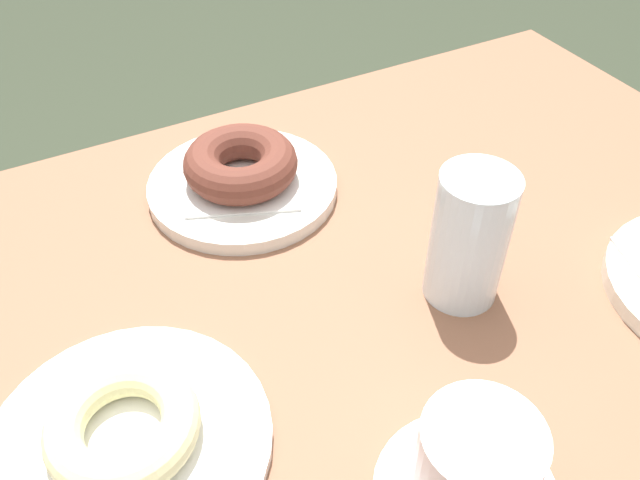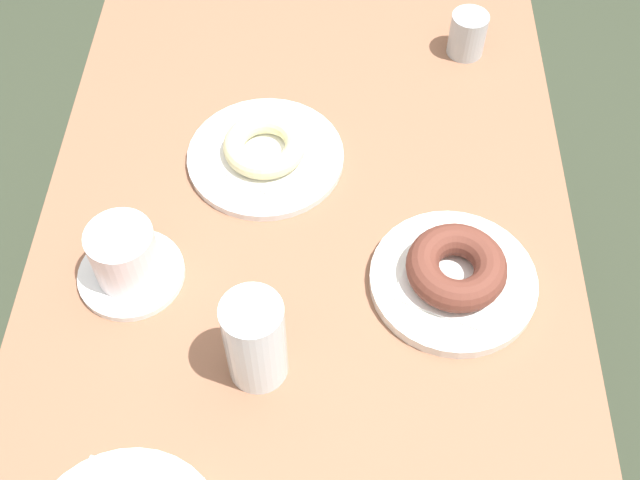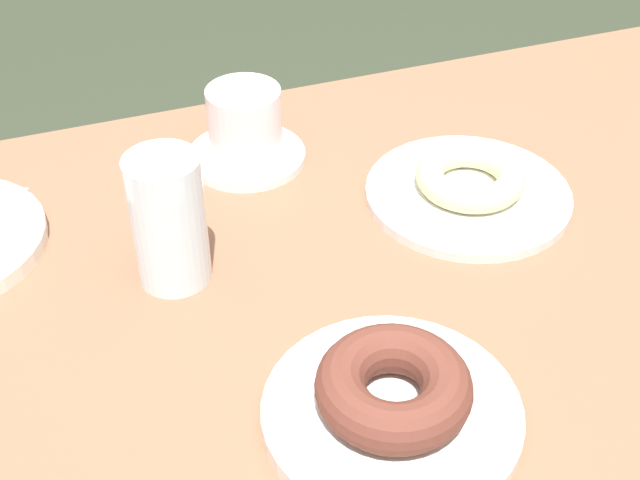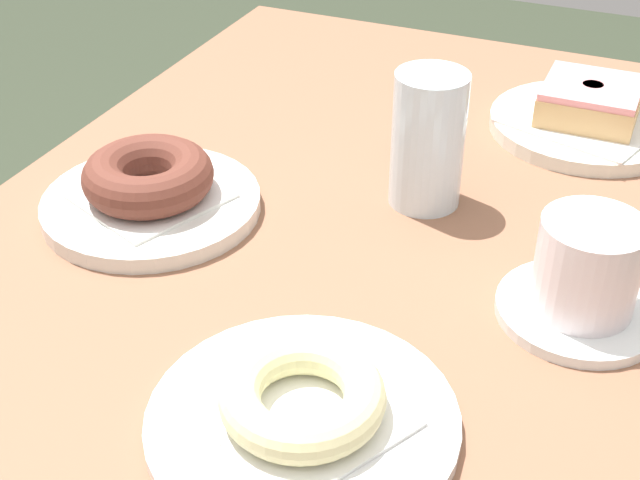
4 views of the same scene
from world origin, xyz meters
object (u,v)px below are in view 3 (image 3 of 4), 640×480
at_px(plate_chocolate_ring, 391,413).
at_px(donut_sugar_ring, 470,176).
at_px(plate_sugar_ring, 468,194).
at_px(coffee_cup, 245,129).
at_px(donut_chocolate_ring, 394,387).
at_px(water_glass, 168,220).

xyz_separation_m(plate_chocolate_ring, donut_sugar_ring, (0.19, 0.24, 0.02)).
height_order(plate_chocolate_ring, donut_sugar_ring, donut_sugar_ring).
distance_m(plate_sugar_ring, donut_sugar_ring, 0.02).
relative_size(donut_sugar_ring, coffee_cup, 0.86).
relative_size(plate_sugar_ring, donut_sugar_ring, 1.91).
relative_size(donut_chocolate_ring, water_glass, 0.93).
height_order(plate_chocolate_ring, plate_sugar_ring, plate_chocolate_ring).
bearing_deg(coffee_cup, donut_sugar_ring, -37.62).
xyz_separation_m(donut_chocolate_ring, water_glass, (-0.12, 0.23, 0.03)).
height_order(plate_sugar_ring, coffee_cup, coffee_cup).
height_order(donut_chocolate_ring, coffee_cup, coffee_cup).
distance_m(plate_sugar_ring, coffee_cup, 0.25).
bearing_deg(donut_chocolate_ring, plate_chocolate_ring, 0.00).
height_order(plate_sugar_ring, donut_sugar_ring, donut_sugar_ring).
xyz_separation_m(donut_chocolate_ring, plate_sugar_ring, (0.19, 0.24, -0.03)).
distance_m(plate_chocolate_ring, donut_sugar_ring, 0.31).
relative_size(plate_sugar_ring, water_glass, 1.65).
bearing_deg(coffee_cup, donut_chocolate_ring, -89.85).
bearing_deg(donut_sugar_ring, plate_sugar_ring, 90.00).
xyz_separation_m(donut_sugar_ring, water_glass, (-0.31, -0.01, 0.04)).
height_order(donut_chocolate_ring, donut_sugar_ring, donut_chocolate_ring).
bearing_deg(donut_chocolate_ring, donut_sugar_ring, 51.27).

